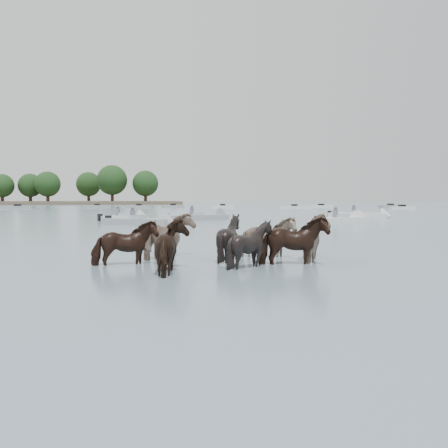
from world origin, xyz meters
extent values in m
plane|color=slate|center=(0.00, 0.00, 0.00)|extent=(400.00, 400.00, 0.00)
imported|color=black|center=(-3.58, 0.78, 0.51)|extent=(1.97, 1.18, 1.55)
imported|color=gray|center=(-2.17, 2.26, 0.59)|extent=(1.83, 2.01, 1.71)
imported|color=black|center=(-0.44, 1.31, 0.58)|extent=(1.93, 1.84, 1.69)
imported|color=#8B755E|center=(0.88, 1.87, 0.54)|extent=(2.02, 1.18, 1.60)
imported|color=black|center=(-2.25, -0.85, 0.56)|extent=(1.83, 1.98, 1.64)
imported|color=black|center=(-0.11, -0.23, 0.52)|extent=(1.59, 1.46, 1.57)
imported|color=black|center=(1.18, 0.03, 0.57)|extent=(2.02, 1.01, 1.67)
imported|color=#7D6A55|center=(2.30, 0.94, 0.59)|extent=(1.51, 1.74, 1.70)
sphere|color=black|center=(4.34, 12.56, 0.12)|extent=(0.44, 0.44, 0.44)
cube|color=black|center=(4.09, 12.56, 0.02)|extent=(0.50, 0.22, 0.18)
cube|color=silver|center=(-4.49, 28.14, 0.20)|extent=(4.15, 2.84, 0.55)
cone|color=silver|center=(-2.70, 28.82, 0.20)|extent=(1.40, 1.81, 1.60)
cube|color=#99ADB7|center=(-4.49, 28.14, 0.55)|extent=(1.14, 1.33, 0.35)
cube|color=black|center=(-6.29, 27.47, 0.35)|extent=(0.45, 0.45, 0.60)
cylinder|color=#595966|center=(-4.89, 28.14, 0.75)|extent=(0.36, 0.36, 0.70)
sphere|color=#595966|center=(-4.89, 28.14, 1.20)|extent=(0.24, 0.24, 0.24)
cube|color=gray|center=(-3.21, 21.88, 0.20)|extent=(5.26, 4.32, 0.55)
cone|color=gray|center=(-1.03, 20.38, 0.20)|extent=(1.65, 1.83, 1.60)
cube|color=#99ADB7|center=(-3.21, 21.88, 0.55)|extent=(1.29, 1.38, 0.35)
cube|color=black|center=(-5.39, 23.38, 0.35)|extent=(0.49, 0.49, 0.60)
cylinder|color=#595966|center=(-3.61, 21.88, 0.75)|extent=(0.36, 0.36, 0.70)
sphere|color=#595966|center=(-3.61, 21.88, 1.20)|extent=(0.24, 0.24, 0.24)
cube|color=gray|center=(1.81, 29.24, 0.20)|extent=(6.10, 4.09, 0.55)
cone|color=gray|center=(4.51, 30.56, 0.20)|extent=(1.51, 1.83, 1.60)
cube|color=#99ADB7|center=(1.81, 29.24, 0.55)|extent=(1.21, 1.36, 0.35)
cube|color=black|center=(-0.88, 27.91, 0.35)|extent=(0.47, 0.47, 0.60)
cylinder|color=#595966|center=(1.41, 29.24, 0.75)|extent=(0.36, 0.36, 0.70)
sphere|color=#595966|center=(1.41, 29.24, 1.20)|extent=(0.24, 0.24, 0.24)
cube|color=silver|center=(11.92, 21.68, 0.20)|extent=(5.39, 3.97, 0.55)
cone|color=silver|center=(14.23, 22.96, 0.20)|extent=(1.57, 1.84, 1.60)
cube|color=#99ADB7|center=(11.92, 21.68, 0.55)|extent=(1.24, 1.37, 0.35)
cube|color=black|center=(9.62, 20.39, 0.35)|extent=(0.48, 0.48, 0.60)
cylinder|color=#595966|center=(11.52, 21.68, 0.75)|extent=(0.36, 0.36, 0.70)
sphere|color=#595966|center=(11.52, 21.68, 1.20)|extent=(0.24, 0.24, 0.24)
cube|color=silver|center=(18.20, 32.12, 0.20)|extent=(5.48, 4.43, 0.55)
cone|color=silver|center=(20.49, 30.57, 0.20)|extent=(1.64, 1.83, 1.60)
cube|color=#99ADB7|center=(18.20, 32.12, 0.55)|extent=(1.29, 1.38, 0.35)
cube|color=black|center=(15.90, 33.67, 0.35)|extent=(0.49, 0.49, 0.60)
cylinder|color=#595966|center=(17.80, 32.12, 0.75)|extent=(0.36, 0.36, 0.70)
sphere|color=#595966|center=(17.80, 32.12, 1.20)|extent=(0.24, 0.24, 0.24)
cube|color=gray|center=(-25.08, 81.52, 0.22)|extent=(6.04, 2.54, 0.60)
cube|color=black|center=(-25.08, 81.52, 0.60)|extent=(1.17, 1.17, 0.50)
cube|color=gray|center=(-11.45, 88.47, 0.22)|extent=(5.43, 1.90, 0.60)
cube|color=black|center=(-11.45, 88.47, 0.60)|extent=(1.07, 1.07, 0.50)
cube|color=gray|center=(-3.10, 84.93, 0.22)|extent=(5.54, 2.47, 0.60)
cube|color=black|center=(-3.10, 84.93, 0.60)|extent=(1.17, 1.17, 0.50)
cube|color=gray|center=(3.63, 85.76, 0.22)|extent=(4.52, 1.81, 0.60)
cube|color=black|center=(3.63, 85.76, 0.60)|extent=(1.07, 1.07, 0.50)
cube|color=silver|center=(12.73, 79.40, 0.22)|extent=(4.51, 1.98, 0.60)
cube|color=black|center=(12.73, 79.40, 0.60)|extent=(1.11, 1.11, 0.50)
cube|color=silver|center=(24.88, 72.69, 0.22)|extent=(5.91, 2.07, 0.60)
cube|color=black|center=(24.88, 72.69, 0.60)|extent=(1.10, 1.10, 0.50)
cube|color=silver|center=(32.63, 79.41, 0.22)|extent=(4.63, 1.67, 0.60)
cube|color=black|center=(32.63, 79.41, 0.60)|extent=(1.04, 1.04, 0.50)
cube|color=silver|center=(41.32, 64.09, 0.22)|extent=(4.26, 1.86, 0.60)
cube|color=black|center=(41.32, 64.09, 0.60)|extent=(1.09, 1.09, 0.50)
cube|color=gray|center=(47.79, 79.86, 0.22)|extent=(5.14, 2.49, 0.60)
cube|color=black|center=(47.79, 79.86, 0.60)|extent=(1.19, 1.19, 0.50)
cylinder|color=#382619|center=(-44.05, 145.04, 1.60)|extent=(1.00, 1.00, 3.20)
sphere|color=black|center=(-44.05, 145.04, 5.77)|extent=(7.10, 7.10, 7.10)
cylinder|color=#382619|center=(-36.40, 147.36, 1.65)|extent=(1.00, 1.00, 3.29)
sphere|color=black|center=(-36.40, 147.36, 5.95)|extent=(7.32, 7.32, 7.32)
cylinder|color=#382619|center=(-30.49, 143.18, 1.73)|extent=(1.00, 1.00, 3.46)
sphere|color=black|center=(-30.49, 143.18, 6.25)|extent=(7.69, 7.69, 7.69)
cylinder|color=#382619|center=(-19.85, 157.84, 1.85)|extent=(1.00, 1.00, 3.70)
sphere|color=black|center=(-19.85, 157.84, 6.67)|extent=(8.21, 8.21, 8.21)
cylinder|color=#382619|center=(-11.45, 146.28, 2.14)|extent=(1.00, 1.00, 4.27)
sphere|color=black|center=(-11.45, 146.28, 7.71)|extent=(9.49, 9.49, 9.49)
cylinder|color=#382619|center=(-1.01, 145.52, 1.85)|extent=(1.00, 1.00, 3.70)
sphere|color=black|center=(-1.01, 145.52, 6.67)|extent=(8.21, 8.21, 8.21)
camera|label=1|loc=(-3.17, -13.44, 1.91)|focal=39.33mm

